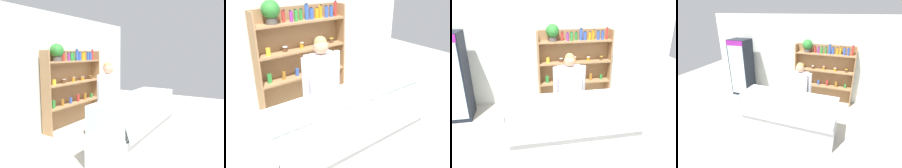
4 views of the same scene
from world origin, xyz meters
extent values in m
plane|color=#B7B2A3|center=(0.00, 0.00, 0.00)|extent=(12.00, 12.00, 0.00)
cube|color=silver|center=(0.00, 2.18, 1.35)|extent=(6.80, 0.10, 2.70)
cube|color=#9E754C|center=(0.67, 2.04, 0.92)|extent=(1.82, 0.02, 1.84)
cube|color=#9E754C|center=(-0.23, 1.90, 0.92)|extent=(0.03, 0.28, 1.84)
cube|color=#9E754C|center=(1.56, 1.90, 0.92)|extent=(0.03, 0.28, 1.84)
cube|color=#9E754C|center=(0.67, 1.90, 0.55)|extent=(1.76, 0.28, 0.04)
cube|color=#9E754C|center=(0.67, 1.90, 1.07)|extent=(1.76, 0.28, 0.04)
cube|color=#9E754C|center=(0.67, 1.90, 1.59)|extent=(1.76, 0.28, 0.04)
cylinder|color=#4C4742|center=(0.12, 1.90, 1.66)|extent=(0.19, 0.19, 0.11)
sphere|color=#2B782D|center=(0.12, 1.90, 1.84)|extent=(0.31, 0.31, 0.31)
cylinder|color=red|center=(0.36, 1.93, 1.70)|extent=(0.06, 0.06, 0.20)
cylinder|color=black|center=(0.36, 1.90, 1.81)|extent=(0.04, 0.04, 0.02)
cylinder|color=purple|center=(0.47, 1.88, 1.69)|extent=(0.06, 0.06, 0.18)
cylinder|color=black|center=(0.47, 1.90, 1.79)|extent=(0.04, 0.04, 0.02)
cylinder|color=#2D8C38|center=(0.57, 1.88, 1.70)|extent=(0.07, 0.07, 0.19)
cylinder|color=black|center=(0.57, 1.90, 1.80)|extent=(0.05, 0.05, 0.02)
cylinder|color=#2D8C38|center=(0.69, 1.92, 1.70)|extent=(0.06, 0.06, 0.19)
cylinder|color=black|center=(0.69, 1.90, 1.80)|extent=(0.04, 0.04, 0.02)
cylinder|color=#3356B2|center=(0.80, 1.91, 1.74)|extent=(0.08, 0.08, 0.27)
cylinder|color=black|center=(0.80, 1.90, 1.88)|extent=(0.05, 0.05, 0.02)
cylinder|color=#3356B2|center=(0.90, 1.90, 1.70)|extent=(0.08, 0.08, 0.20)
cylinder|color=black|center=(0.90, 1.90, 1.81)|extent=(0.05, 0.05, 0.02)
cylinder|color=orange|center=(1.02, 1.91, 1.70)|extent=(0.07, 0.07, 0.18)
cylinder|color=black|center=(1.02, 1.90, 1.80)|extent=(0.05, 0.05, 0.02)
cylinder|color=orange|center=(1.12, 1.93, 1.72)|extent=(0.06, 0.06, 0.23)
cylinder|color=black|center=(1.12, 1.90, 1.84)|extent=(0.04, 0.04, 0.02)
cylinder|color=#3356B2|center=(1.22, 1.89, 1.71)|extent=(0.07, 0.07, 0.20)
cylinder|color=black|center=(1.22, 1.90, 1.81)|extent=(0.05, 0.05, 0.02)
cylinder|color=#3356B2|center=(1.34, 1.89, 1.71)|extent=(0.07, 0.07, 0.20)
cylinder|color=black|center=(1.34, 1.90, 1.82)|extent=(0.04, 0.04, 0.02)
cylinder|color=red|center=(1.45, 1.91, 1.74)|extent=(0.06, 0.06, 0.27)
cylinder|color=black|center=(1.45, 1.90, 1.89)|extent=(0.04, 0.04, 0.02)
cylinder|color=yellow|center=(0.00, 1.90, 1.14)|extent=(0.08, 0.08, 0.11)
cylinder|color=gold|center=(0.00, 1.90, 1.21)|extent=(0.08, 0.08, 0.01)
cylinder|color=brown|center=(0.32, 1.92, 1.13)|extent=(0.09, 0.09, 0.09)
cylinder|color=silver|center=(0.32, 1.90, 1.18)|extent=(0.09, 0.09, 0.01)
cylinder|color=orange|center=(0.67, 1.92, 1.14)|extent=(0.07, 0.07, 0.10)
cylinder|color=silver|center=(0.67, 1.90, 1.20)|extent=(0.07, 0.07, 0.01)
cylinder|color=orange|center=(1.01, 1.92, 1.13)|extent=(0.08, 0.08, 0.09)
cylinder|color=silver|center=(1.01, 1.90, 1.18)|extent=(0.09, 0.09, 0.01)
cylinder|color=brown|center=(1.34, 1.91, 1.13)|extent=(0.08, 0.08, 0.08)
cylinder|color=gold|center=(1.34, 1.90, 1.18)|extent=(0.08, 0.08, 0.01)
cube|color=#2D8C38|center=(-0.03, 1.90, 0.66)|extent=(0.07, 0.04, 0.18)
cube|color=#9E6623|center=(0.25, 1.90, 0.65)|extent=(0.06, 0.04, 0.15)
cube|color=#3356B2|center=(0.53, 1.90, 0.64)|extent=(0.06, 0.04, 0.15)
cube|color=red|center=(0.81, 1.90, 0.66)|extent=(0.06, 0.04, 0.18)
cube|color=#9E6623|center=(1.09, 1.90, 0.66)|extent=(0.07, 0.04, 0.17)
cube|color=#2D8C38|center=(1.37, 1.90, 0.63)|extent=(0.06, 0.04, 0.13)
cube|color=silver|center=(0.20, 0.00, 0.28)|extent=(2.23, 0.72, 0.55)
cube|color=white|center=(0.20, 0.00, 0.57)|extent=(2.17, 0.66, 0.03)
cube|color=silver|center=(0.20, -0.34, 0.78)|extent=(2.19, 0.16, 0.47)
cube|color=silver|center=(0.20, 0.05, 1.00)|extent=(2.19, 0.56, 0.01)
cube|color=silver|center=(-0.90, 0.00, 0.78)|extent=(0.01, 0.68, 0.45)
cube|color=silver|center=(1.31, 0.00, 0.78)|extent=(0.01, 0.68, 0.45)
cube|color=tan|center=(-0.73, 0.08, 0.61)|extent=(0.16, 0.14, 0.04)
cube|color=white|center=(-0.73, -0.13, 0.61)|extent=(0.05, 0.03, 0.02)
cube|color=tan|center=(-0.50, 0.08, 0.61)|extent=(0.16, 0.15, 0.05)
cube|color=white|center=(-0.50, -0.13, 0.61)|extent=(0.05, 0.03, 0.02)
cube|color=tan|center=(-0.26, 0.08, 0.61)|extent=(0.16, 0.13, 0.05)
cube|color=white|center=(-0.26, -0.13, 0.61)|extent=(0.05, 0.03, 0.02)
cube|color=tan|center=(-0.03, 0.08, 0.61)|extent=(0.16, 0.13, 0.06)
cube|color=white|center=(-0.03, -0.13, 0.61)|extent=(0.05, 0.03, 0.02)
cube|color=tan|center=(0.20, 0.08, 0.61)|extent=(0.16, 0.11, 0.06)
cube|color=white|center=(0.20, -0.13, 0.61)|extent=(0.05, 0.03, 0.02)
cube|color=tan|center=(0.44, 0.08, 0.61)|extent=(0.16, 0.12, 0.06)
cube|color=white|center=(0.44, -0.13, 0.61)|extent=(0.05, 0.03, 0.02)
cube|color=tan|center=(0.67, 0.08, 0.61)|extent=(0.17, 0.14, 0.04)
cube|color=white|center=(0.67, -0.13, 0.61)|extent=(0.05, 0.03, 0.02)
cube|color=beige|center=(0.91, 0.08, 0.61)|extent=(0.16, 0.14, 0.05)
cube|color=white|center=(0.91, -0.13, 0.61)|extent=(0.05, 0.03, 0.02)
cube|color=tan|center=(1.14, 0.08, 0.61)|extent=(0.17, 0.12, 0.06)
cube|color=white|center=(1.14, -0.13, 0.61)|extent=(0.05, 0.03, 0.02)
cylinder|color=#C1706B|center=(-0.73, -0.11, 0.65)|extent=(0.16, 0.16, 0.13)
cylinder|color=#C1706B|center=(-0.51, -0.11, 0.64)|extent=(0.18, 0.14, 0.12)
cylinder|color=tan|center=(-0.29, -0.11, 0.65)|extent=(0.18, 0.13, 0.12)
cylinder|color=white|center=(0.76, -0.09, 0.68)|extent=(0.07, 0.07, 0.18)
cylinder|color=white|center=(0.86, -0.09, 0.68)|extent=(0.07, 0.07, 0.19)
cylinder|color=#4C4233|center=(0.17, 0.66, 0.37)|extent=(0.13, 0.13, 0.75)
cylinder|color=#4C4233|center=(0.37, 0.66, 0.37)|extent=(0.13, 0.13, 0.75)
cube|color=white|center=(0.27, 0.66, 1.05)|extent=(0.44, 0.24, 0.62)
cube|color=white|center=(0.27, 0.54, 0.72)|extent=(0.37, 0.01, 1.15)
cylinder|color=white|center=(0.00, 0.66, 1.08)|extent=(0.09, 0.09, 0.55)
cylinder|color=white|center=(0.54, 0.66, 1.08)|extent=(0.09, 0.09, 0.55)
sphere|color=tan|center=(0.27, 0.66, 1.47)|extent=(0.21, 0.21, 0.21)
sphere|color=#997A47|center=(0.27, 0.67, 1.53)|extent=(0.18, 0.18, 0.18)
camera|label=1|loc=(-3.40, -1.64, 1.76)|focal=35.00mm
camera|label=2|loc=(-1.54, -2.09, 2.41)|focal=40.00mm
camera|label=3|loc=(-0.54, -3.14, 2.59)|focal=35.00mm
camera|label=4|loc=(1.45, -3.32, 2.81)|focal=28.00mm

